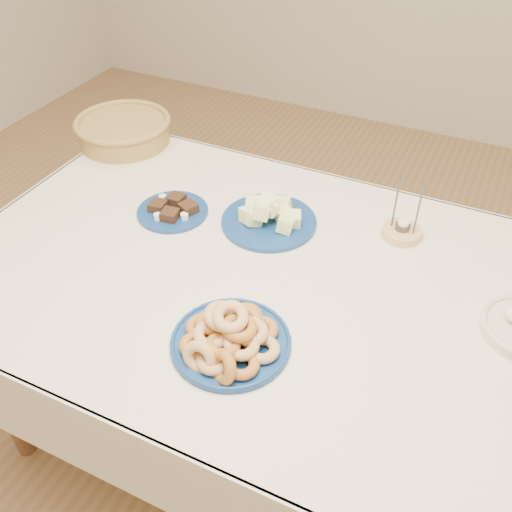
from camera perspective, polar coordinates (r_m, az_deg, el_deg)
name	(u,v)px	position (r m, az deg, el deg)	size (l,w,h in m)	color
ground	(262,434)	(2.09, 0.62, -17.33)	(5.00, 5.00, 0.00)	olive
dining_table	(264,302)	(1.59, 0.78, -4.66)	(1.71, 1.11, 0.75)	brown
donut_platter	(229,338)	(1.32, -2.68, -8.15)	(0.32, 0.32, 0.13)	navy
melon_plate	(270,216)	(1.68, 1.37, 3.98)	(0.34, 0.34, 0.10)	navy
brownie_plate	(173,210)	(1.75, -8.33, 4.57)	(0.26, 0.26, 0.04)	navy
wicker_basket	(124,129)	(2.15, -13.11, 12.22)	(0.40, 0.40, 0.09)	olive
candle_holder	(402,231)	(1.69, 14.37, 2.40)	(0.12, 0.12, 0.19)	tan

